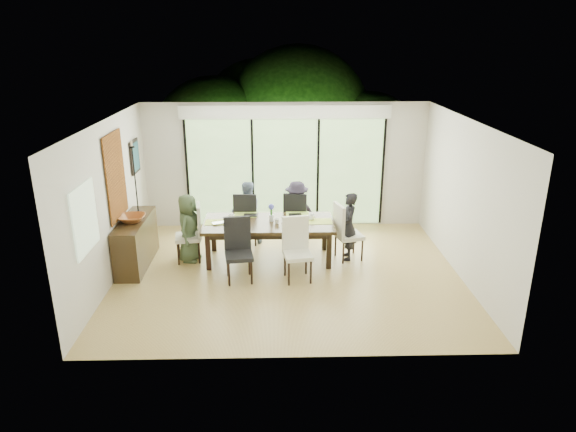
{
  "coord_description": "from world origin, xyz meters",
  "views": [
    {
      "loc": [
        -0.22,
        -8.23,
        4.0
      ],
      "look_at": [
        0.0,
        0.25,
        1.0
      ],
      "focal_mm": 32.0,
      "sensor_mm": 36.0,
      "label": 1
    }
  ],
  "objects_px": {
    "chair_left_end": "(188,233)",
    "chair_right_end": "(349,231)",
    "cup_b": "(277,221)",
    "bowl": "(132,218)",
    "chair_near_right": "(298,250)",
    "person_right_end": "(348,226)",
    "sideboard": "(136,242)",
    "chair_far_left": "(247,217)",
    "person_far_left": "(247,213)",
    "vase": "(271,218)",
    "person_far_right": "(297,212)",
    "table_top": "(269,223)",
    "laptop": "(222,224)",
    "cup_c": "(312,217)",
    "person_left_end": "(189,228)",
    "chair_far_right": "(297,216)",
    "chair_near_left": "(239,251)",
    "cup_a": "(231,217)"
  },
  "relations": [
    {
      "from": "vase",
      "to": "laptop",
      "type": "relative_size",
      "value": 0.36
    },
    {
      "from": "sideboard",
      "to": "chair_right_end",
      "type": "bearing_deg",
      "value": 2.63
    },
    {
      "from": "chair_right_end",
      "to": "vase",
      "type": "height_order",
      "value": "chair_right_end"
    },
    {
      "from": "chair_far_right",
      "to": "bowl",
      "type": "height_order",
      "value": "chair_far_right"
    },
    {
      "from": "chair_far_right",
      "to": "cup_b",
      "type": "height_order",
      "value": "chair_far_right"
    },
    {
      "from": "chair_near_right",
      "to": "chair_right_end",
      "type": "bearing_deg",
      "value": 32.16
    },
    {
      "from": "person_right_end",
      "to": "sideboard",
      "type": "bearing_deg",
      "value": -84.39
    },
    {
      "from": "chair_left_end",
      "to": "chair_near_right",
      "type": "distance_m",
      "value": 2.18
    },
    {
      "from": "person_right_end",
      "to": "sideboard",
      "type": "height_order",
      "value": "person_right_end"
    },
    {
      "from": "chair_far_left",
      "to": "cup_b",
      "type": "xyz_separation_m",
      "value": [
        0.6,
        -0.95,
        0.25
      ]
    },
    {
      "from": "table_top",
      "to": "person_far_left",
      "type": "height_order",
      "value": "person_far_left"
    },
    {
      "from": "chair_far_left",
      "to": "chair_left_end",
      "type": "bearing_deg",
      "value": 44.04
    },
    {
      "from": "chair_far_left",
      "to": "person_far_left",
      "type": "distance_m",
      "value": 0.1
    },
    {
      "from": "person_right_end",
      "to": "chair_left_end",
      "type": "bearing_deg",
      "value": -87.04
    },
    {
      "from": "person_far_right",
      "to": "cup_b",
      "type": "distance_m",
      "value": 1.02
    },
    {
      "from": "person_left_end",
      "to": "sideboard",
      "type": "xyz_separation_m",
      "value": [
        -0.93,
        -0.18,
        -0.2
      ]
    },
    {
      "from": "person_right_end",
      "to": "sideboard",
      "type": "xyz_separation_m",
      "value": [
        -3.89,
        -0.18,
        -0.2
      ]
    },
    {
      "from": "chair_far_left",
      "to": "person_far_left",
      "type": "xyz_separation_m",
      "value": [
        0.0,
        -0.02,
        0.09
      ]
    },
    {
      "from": "chair_right_end",
      "to": "bowl",
      "type": "xyz_separation_m",
      "value": [
        -3.91,
        -0.28,
        0.39
      ]
    },
    {
      "from": "chair_far_right",
      "to": "vase",
      "type": "distance_m",
      "value": 0.98
    },
    {
      "from": "person_far_left",
      "to": "bowl",
      "type": "bearing_deg",
      "value": 15.68
    },
    {
      "from": "person_right_end",
      "to": "person_far_right",
      "type": "height_order",
      "value": "same"
    },
    {
      "from": "chair_near_left",
      "to": "cup_a",
      "type": "relative_size",
      "value": 8.87
    },
    {
      "from": "person_left_end",
      "to": "cup_b",
      "type": "xyz_separation_m",
      "value": [
        1.63,
        -0.1,
        0.15
      ]
    },
    {
      "from": "cup_b",
      "to": "sideboard",
      "type": "bearing_deg",
      "value": -178.22
    },
    {
      "from": "person_left_end",
      "to": "cup_a",
      "type": "height_order",
      "value": "person_left_end"
    },
    {
      "from": "chair_left_end",
      "to": "bowl",
      "type": "distance_m",
      "value": 1.03
    },
    {
      "from": "bowl",
      "to": "chair_near_left",
      "type": "bearing_deg",
      "value": -17.13
    },
    {
      "from": "chair_right_end",
      "to": "cup_a",
      "type": "relative_size",
      "value": 8.87
    },
    {
      "from": "cup_b",
      "to": "person_left_end",
      "type": "bearing_deg",
      "value": 176.49
    },
    {
      "from": "cup_b",
      "to": "chair_right_end",
      "type": "bearing_deg",
      "value": 4.24
    },
    {
      "from": "chair_right_end",
      "to": "chair_far_right",
      "type": "xyz_separation_m",
      "value": [
        -0.95,
        0.85,
        0.0
      ]
    },
    {
      "from": "chair_left_end",
      "to": "person_left_end",
      "type": "bearing_deg",
      "value": 81.44
    },
    {
      "from": "cup_b",
      "to": "bowl",
      "type": "xyz_separation_m",
      "value": [
        -2.56,
        -0.18,
        0.15
      ]
    },
    {
      "from": "chair_far_left",
      "to": "person_far_left",
      "type": "bearing_deg",
      "value": 95.04
    },
    {
      "from": "chair_right_end",
      "to": "chair_far_left",
      "type": "height_order",
      "value": "same"
    },
    {
      "from": "person_right_end",
      "to": "person_far_right",
      "type": "relative_size",
      "value": 1.0
    },
    {
      "from": "person_far_right",
      "to": "sideboard",
      "type": "xyz_separation_m",
      "value": [
        -2.96,
        -1.01,
        -0.2
      ]
    },
    {
      "from": "chair_near_left",
      "to": "laptop",
      "type": "xyz_separation_m",
      "value": [
        -0.35,
        0.77,
        0.21
      ]
    },
    {
      "from": "person_far_left",
      "to": "cup_c",
      "type": "height_order",
      "value": "person_far_left"
    },
    {
      "from": "person_right_end",
      "to": "laptop",
      "type": "distance_m",
      "value": 2.34
    },
    {
      "from": "chair_near_left",
      "to": "bowl",
      "type": "distance_m",
      "value": 2.04
    },
    {
      "from": "chair_far_right",
      "to": "person_left_end",
      "type": "xyz_separation_m",
      "value": [
        -2.03,
        -0.85,
        0.09
      ]
    },
    {
      "from": "chair_right_end",
      "to": "cup_b",
      "type": "xyz_separation_m",
      "value": [
        -1.35,
        -0.1,
        0.25
      ]
    },
    {
      "from": "cup_a",
      "to": "cup_b",
      "type": "height_order",
      "value": "cup_a"
    },
    {
      "from": "chair_far_left",
      "to": "cup_c",
      "type": "distance_m",
      "value": 1.48
    },
    {
      "from": "table_top",
      "to": "laptop",
      "type": "xyz_separation_m",
      "value": [
        -0.85,
        -0.1,
        0.04
      ]
    },
    {
      "from": "bowl",
      "to": "person_left_end",
      "type": "bearing_deg",
      "value": 16.68
    },
    {
      "from": "chair_left_end",
      "to": "chair_right_end",
      "type": "xyz_separation_m",
      "value": [
        3.0,
        0.0,
        0.0
      ]
    },
    {
      "from": "bowl",
      "to": "sideboard",
      "type": "bearing_deg",
      "value": 90.0
    }
  ]
}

